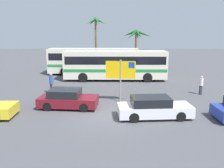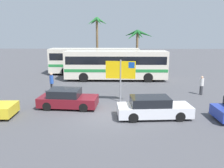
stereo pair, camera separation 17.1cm
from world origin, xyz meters
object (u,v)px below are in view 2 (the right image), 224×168
object	(u,v)px
bus_front_coach	(116,64)
ferry_sign	(121,72)
car_white	(153,108)
pedestrian_near_sign	(52,81)
pedestrian_by_bus	(202,84)
bus_rear_coach	(94,60)
car_maroon	(67,99)

from	to	relation	value
bus_front_coach	ferry_sign	distance (m)	8.42
bus_front_coach	car_white	bearing A→B (deg)	-78.74
pedestrian_near_sign	pedestrian_by_bus	bearing A→B (deg)	-56.30
bus_rear_coach	pedestrian_by_bus	xyz separation A→B (m)	(9.86, -9.80, -0.84)
bus_rear_coach	pedestrian_by_bus	size ratio (longest dim) A/B	6.81
ferry_sign	car_maroon	distance (m)	4.36
bus_rear_coach	pedestrian_near_sign	distance (m)	10.07
ferry_sign	pedestrian_by_bus	size ratio (longest dim) A/B	1.99
car_maroon	car_white	bearing A→B (deg)	-14.14
ferry_sign	car_maroon	world-z (taller)	ferry_sign
car_maroon	pedestrian_near_sign	bearing A→B (deg)	123.21
car_maroon	car_white	xyz separation A→B (m)	(5.66, -1.89, 0.00)
car_maroon	pedestrian_by_bus	bearing A→B (deg)	23.62
ferry_sign	car_white	world-z (taller)	ferry_sign
car_maroon	pedestrian_by_bus	distance (m)	11.15
bus_front_coach	pedestrian_by_bus	bearing A→B (deg)	-40.56
bus_front_coach	car_maroon	bearing A→B (deg)	-108.68
bus_front_coach	bus_rear_coach	bearing A→B (deg)	126.20
pedestrian_near_sign	pedestrian_by_bus	size ratio (longest dim) A/B	1.13
bus_front_coach	pedestrian_near_sign	distance (m)	8.13
car_maroon	bus_front_coach	bearing A→B (deg)	75.67
car_maroon	car_white	world-z (taller)	same
car_maroon	pedestrian_by_bus	size ratio (longest dim) A/B	2.58
ferry_sign	car_maroon	xyz separation A→B (m)	(-3.75, -1.44, -1.69)
pedestrian_near_sign	ferry_sign	bearing A→B (deg)	-77.75
bus_rear_coach	pedestrian_near_sign	xyz separation A→B (m)	(-2.77, -9.65, -0.71)
bus_front_coach	car_white	distance (m)	12.01
car_white	pedestrian_by_bus	distance (m)	7.40
bus_rear_coach	ferry_sign	bearing A→B (deg)	-75.57
ferry_sign	pedestrian_by_bus	bearing A→B (deg)	22.95
car_maroon	car_white	distance (m)	5.97
car_white	bus_front_coach	bearing A→B (deg)	96.77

